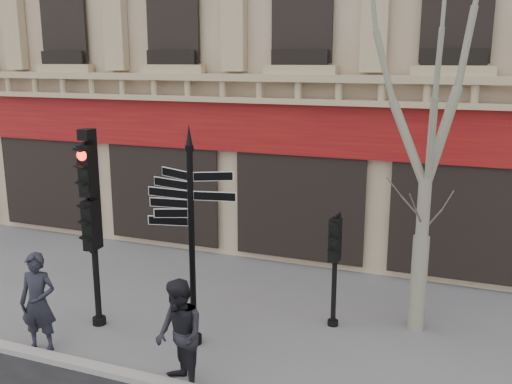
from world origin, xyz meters
TOP-DOWN VIEW (x-y plane):
  - ground at (0.00, 0.00)m, footprint 80.00×80.00m
  - fingerpost at (-0.59, 0.14)m, footprint 1.81×1.81m
  - traffic_signal_main at (-2.78, 0.15)m, footprint 0.47×0.36m
  - traffic_signal_secondary at (1.69, 1.84)m, footprint 0.39×0.29m
  - plane_tree at (3.28, 2.31)m, footprint 2.83×2.83m
  - pedestrian_a at (-3.12, -1.13)m, footprint 0.78×0.60m
  - pedestrian_b at (-0.10, -1.30)m, footprint 1.15×1.13m

SIDE VIEW (x-z plane):
  - ground at x=0.00m, z-range 0.00..0.00m
  - pedestrian_b at x=-0.10m, z-range 0.00..1.87m
  - pedestrian_a at x=-3.12m, z-range 0.00..1.89m
  - traffic_signal_secondary at x=1.69m, z-range 0.45..2.72m
  - traffic_signal_main at x=-2.78m, z-range 0.53..4.53m
  - fingerpost at x=-0.59m, z-range 0.72..4.90m
  - plane_tree at x=3.28m, z-range 1.52..9.04m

